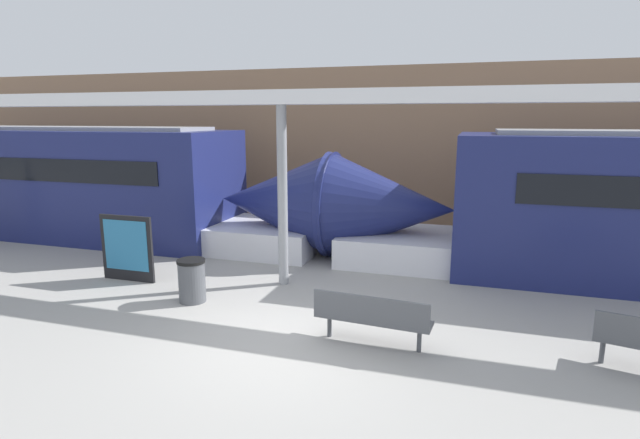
# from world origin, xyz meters

# --- Properties ---
(ground_plane) EXTENTS (60.00, 60.00, 0.00)m
(ground_plane) POSITION_xyz_m (0.00, 0.00, 0.00)
(ground_plane) COLOR #9E9B96
(station_wall) EXTENTS (56.00, 0.20, 5.00)m
(station_wall) POSITION_xyz_m (0.00, 8.84, 2.50)
(station_wall) COLOR #937051
(station_wall) RESTS_ON ground_plane
(train_right) EXTENTS (16.16, 2.93, 3.20)m
(train_right) POSITION_xyz_m (-8.79, 5.12, 1.50)
(train_right) COLOR navy
(train_right) RESTS_ON ground_plane
(bench_near) EXTENTS (1.83, 0.58, 0.84)m
(bench_near) POSITION_xyz_m (1.34, 0.29, 0.49)
(bench_near) COLOR #4C4F54
(bench_near) RESTS_ON ground_plane
(trash_bin) EXTENTS (0.53, 0.53, 0.83)m
(trash_bin) POSITION_xyz_m (-2.31, 1.15, 0.42)
(trash_bin) COLOR #4C4F54
(trash_bin) RESTS_ON ground_plane
(poster_board) EXTENTS (1.26, 0.07, 1.43)m
(poster_board) POSITION_xyz_m (-4.30, 1.84, 0.72)
(poster_board) COLOR black
(poster_board) RESTS_ON ground_plane
(support_column_near) EXTENTS (0.21, 0.21, 3.71)m
(support_column_near) POSITION_xyz_m (-1.03, 2.64, 1.85)
(support_column_near) COLOR gray
(support_column_near) RESTS_ON ground_plane
(canopy_beam) EXTENTS (28.00, 0.60, 0.28)m
(canopy_beam) POSITION_xyz_m (-1.03, 2.64, 3.85)
(canopy_beam) COLOR silver
(canopy_beam) RESTS_ON support_column_near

